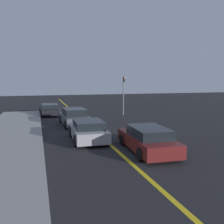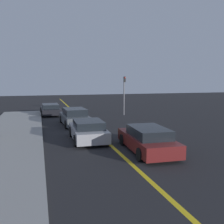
{
  "view_description": "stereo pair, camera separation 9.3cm",
  "coord_description": "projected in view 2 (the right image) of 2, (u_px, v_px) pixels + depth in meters",
  "views": [
    {
      "loc": [
        -3.83,
        0.33,
        3.64
      ],
      "look_at": [
        0.39,
        14.38,
        1.72
      ],
      "focal_mm": 40.0,
      "sensor_mm": 36.0,
      "label": 1
    },
    {
      "loc": [
        -3.74,
        0.3,
        3.64
      ],
      "look_at": [
        0.39,
        14.38,
        1.72
      ],
      "focal_mm": 40.0,
      "sensor_mm": 36.0,
      "label": 2
    }
  ],
  "objects": [
    {
      "name": "car_far_distant",
      "position": [
        75.0,
        117.0,
        20.08
      ],
      "size": [
        2.13,
        4.45,
        1.35
      ],
      "rotation": [
        0.0,
        0.0,
        0.05
      ],
      "color": "#4C5156",
      "rests_on": "ground_plane"
    },
    {
      "name": "sidewalk_left",
      "position": [
        7.0,
        145.0,
        13.68
      ],
      "size": [
        3.84,
        29.42,
        0.13
      ],
      "color": "gray",
      "rests_on": "ground_plane"
    },
    {
      "name": "car_parked_left_lot",
      "position": [
        50.0,
        109.0,
        25.9
      ],
      "size": [
        2.04,
        4.53,
        1.13
      ],
      "rotation": [
        0.0,
        0.0,
        0.03
      ],
      "color": "black",
      "rests_on": "ground_plane"
    },
    {
      "name": "car_near_right_lane",
      "position": [
        147.0,
        139.0,
        12.67
      ],
      "size": [
        2.11,
        4.64,
        1.27
      ],
      "rotation": [
        0.0,
        0.0,
        -0.05
      ],
      "color": "maroon",
      "rests_on": "ground_plane"
    },
    {
      "name": "traffic_light",
      "position": [
        124.0,
        92.0,
        25.4
      ],
      "size": [
        0.18,
        0.4,
        3.93
      ],
      "color": "slate",
      "rests_on": "ground_plane"
    },
    {
      "name": "road_center_line",
      "position": [
        93.0,
        129.0,
        18.36
      ],
      "size": [
        0.2,
        60.0,
        0.01
      ],
      "color": "gold",
      "rests_on": "ground_plane"
    },
    {
      "name": "car_ahead_center",
      "position": [
        88.0,
        131.0,
        14.92
      ],
      "size": [
        2.03,
        4.02,
        1.24
      ],
      "rotation": [
        0.0,
        0.0,
        -0.02
      ],
      "color": "#9E9EA3",
      "rests_on": "ground_plane"
    }
  ]
}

